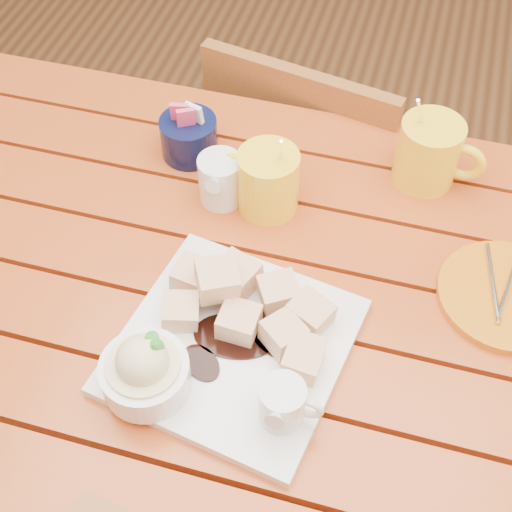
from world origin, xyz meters
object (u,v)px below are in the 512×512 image
(dessert_plate, at_px, (215,346))
(orange_saucer, at_px, (507,296))
(coffee_mug_left, at_px, (266,180))
(table, at_px, (232,320))
(coffee_mug_right, at_px, (430,152))
(chair_far, at_px, (311,180))

(dessert_plate, relative_size, orange_saucer, 1.72)
(coffee_mug_left, distance_m, orange_saucer, 0.38)
(table, bearing_deg, coffee_mug_right, 49.20)
(coffee_mug_right, xyz_separation_m, orange_saucer, (0.14, -0.21, -0.05))
(orange_saucer, bearing_deg, chair_far, 129.13)
(table, distance_m, orange_saucer, 0.41)
(dessert_plate, xyz_separation_m, orange_saucer, (0.36, 0.20, -0.02))
(coffee_mug_left, relative_size, coffee_mug_right, 0.95)
(table, xyz_separation_m, chair_far, (0.02, 0.52, -0.19))
(table, bearing_deg, coffee_mug_left, 86.07)
(coffee_mug_left, bearing_deg, chair_far, 99.17)
(dessert_plate, relative_size, coffee_mug_right, 2.00)
(coffee_mug_left, bearing_deg, coffee_mug_right, 38.42)
(coffee_mug_right, bearing_deg, dessert_plate, -111.15)
(chair_far, bearing_deg, orange_saucer, 140.18)
(coffee_mug_right, bearing_deg, orange_saucer, -48.53)
(dessert_plate, xyz_separation_m, coffee_mug_right, (0.22, 0.41, 0.02))
(coffee_mug_right, height_order, chair_far, coffee_mug_right)
(coffee_mug_left, height_order, orange_saucer, coffee_mug_left)
(table, xyz_separation_m, coffee_mug_left, (0.01, 0.15, 0.16))
(dessert_plate, xyz_separation_m, coffee_mug_left, (-0.01, 0.29, 0.02))
(coffee_mug_right, bearing_deg, coffee_mug_left, -144.50)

